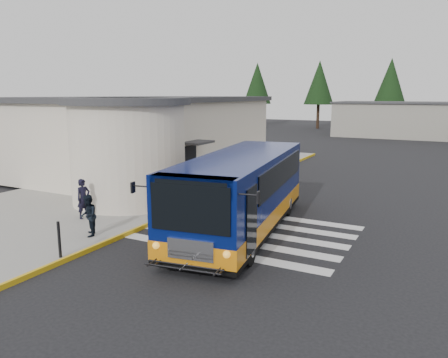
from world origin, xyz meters
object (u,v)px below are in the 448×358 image
at_px(pedestrian_a, 83,199).
at_px(pedestrian_b, 88,216).
at_px(transit_bus, 242,195).
at_px(bollard, 59,240).

relative_size(pedestrian_a, pedestrian_b, 1.08).
bearing_deg(transit_bus, pedestrian_b, -149.78).
relative_size(pedestrian_b, bollard, 1.30).
distance_m(transit_bus, pedestrian_a, 6.48).
bearing_deg(transit_bus, pedestrian_a, -171.66).
xyz_separation_m(transit_bus, bollard, (-3.62, -5.42, -0.67)).
height_order(transit_bus, bollard, transit_bus).
bearing_deg(bollard, pedestrian_b, 110.41).
bearing_deg(bollard, pedestrian_a, 125.80).
distance_m(pedestrian_a, pedestrian_b, 2.45).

